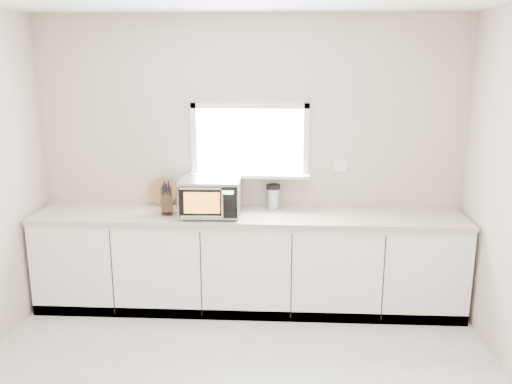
{
  "coord_description": "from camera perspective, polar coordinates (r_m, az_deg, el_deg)",
  "views": [
    {
      "loc": [
        0.33,
        -3.04,
        2.3
      ],
      "look_at": [
        0.08,
        1.55,
        1.16
      ],
      "focal_mm": 38.0,
      "sensor_mm": 36.0,
      "label": 1
    }
  ],
  "objects": [
    {
      "name": "cutting_board",
      "position": [
        5.26,
        -9.76,
        0.06
      ],
      "size": [
        0.28,
        0.07,
        0.28
      ],
      "primitive_type": "cylinder",
      "rotation": [
        1.4,
        0.0,
        0.0
      ],
      "color": "olive",
      "rests_on": "countertop"
    },
    {
      "name": "coffee_grinder",
      "position": [
        5.08,
        1.82,
        -0.48
      ],
      "size": [
        0.17,
        0.17,
        0.24
      ],
      "rotation": [
        0.0,
        0.0,
        -0.25
      ],
      "color": "#A9ACB0",
      "rests_on": "countertop"
    },
    {
      "name": "countertop",
      "position": [
        4.95,
        -0.84,
        -2.54
      ],
      "size": [
        3.92,
        0.64,
        0.04
      ],
      "primitive_type": "cube",
      "color": "#BBAF9A",
      "rests_on": "cabinets"
    },
    {
      "name": "cabinets",
      "position": [
        5.1,
        -0.82,
        -7.47
      ],
      "size": [
        3.92,
        0.6,
        0.88
      ],
      "primitive_type": "cube",
      "color": "white",
      "rests_on": "ground"
    },
    {
      "name": "knife_block",
      "position": [
        4.98,
        -9.4,
        -0.77
      ],
      "size": [
        0.16,
        0.24,
        0.32
      ],
      "rotation": [
        0.0,
        0.0,
        0.27
      ],
      "color": "#422E17",
      "rests_on": "countertop"
    },
    {
      "name": "back_wall",
      "position": [
        5.13,
        -0.62,
        3.39
      ],
      "size": [
        4.0,
        0.17,
        2.7
      ],
      "color": "beige",
      "rests_on": "ground"
    },
    {
      "name": "microwave",
      "position": [
        4.86,
        -4.81,
        -0.48
      ],
      "size": [
        0.53,
        0.44,
        0.34
      ],
      "rotation": [
        0.0,
        0.0,
        0.03
      ],
      "color": "black",
      "rests_on": "countertop"
    }
  ]
}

